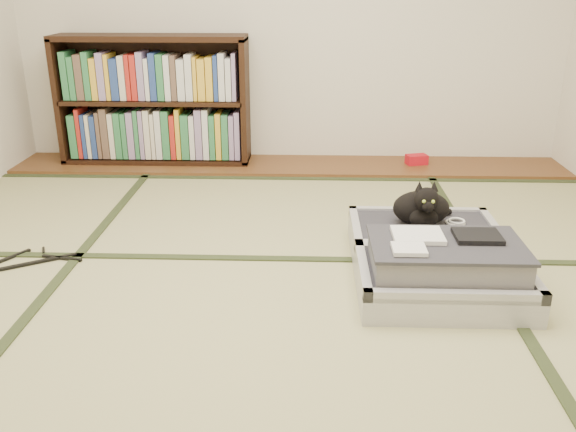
{
  "coord_description": "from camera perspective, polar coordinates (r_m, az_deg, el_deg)",
  "views": [
    {
      "loc": [
        0.14,
        -2.32,
        1.29
      ],
      "look_at": [
        0.05,
        0.35,
        0.25
      ],
      "focal_mm": 38.0,
      "sensor_mm": 36.0,
      "label": 1
    }
  ],
  "objects": [
    {
      "name": "floor",
      "position": [
        2.66,
        -1.35,
        -7.76
      ],
      "size": [
        4.5,
        4.5,
        0.0
      ],
      "primitive_type": "plane",
      "color": "tan",
      "rests_on": "ground"
    },
    {
      "name": "wood_strip",
      "position": [
        4.51,
        0.1,
        4.77
      ],
      "size": [
        4.0,
        0.5,
        0.02
      ],
      "primitive_type": "cube",
      "color": "brown",
      "rests_on": "ground"
    },
    {
      "name": "red_item",
      "position": [
        4.59,
        11.94,
        5.2
      ],
      "size": [
        0.17,
        0.13,
        0.07
      ],
      "primitive_type": "cube",
      "rotation": [
        0.0,
        0.0,
        0.26
      ],
      "color": "red",
      "rests_on": "wood_strip"
    },
    {
      "name": "tatami_borders",
      "position": [
        3.1,
        -0.83,
        -3.26
      ],
      "size": [
        4.0,
        4.5,
        0.01
      ],
      "color": "#2D381E",
      "rests_on": "ground"
    },
    {
      "name": "bookcase",
      "position": [
        4.61,
        -12.41,
        10.3
      ],
      "size": [
        1.37,
        0.31,
        0.92
      ],
      "color": "black",
      "rests_on": "wood_strip"
    },
    {
      "name": "suitcase",
      "position": [
        2.87,
        13.58,
        -3.85
      ],
      "size": [
        0.73,
        0.97,
        0.29
      ],
      "color": "#B3B3B8",
      "rests_on": "floor"
    },
    {
      "name": "cat",
      "position": [
        3.08,
        12.47,
        0.74
      ],
      "size": [
        0.32,
        0.33,
        0.26
      ],
      "color": "black",
      "rests_on": "suitcase"
    },
    {
      "name": "cable_coil",
      "position": [
        3.18,
        15.43,
        -0.54
      ],
      "size": [
        0.1,
        0.1,
        0.02
      ],
      "color": "white",
      "rests_on": "suitcase"
    },
    {
      "name": "hanger",
      "position": [
        3.24,
        -22.69,
        -3.84
      ],
      "size": [
        0.43,
        0.31,
        0.01
      ],
      "color": "black",
      "rests_on": "floor"
    }
  ]
}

